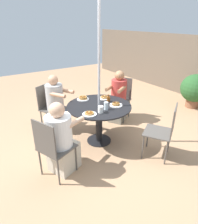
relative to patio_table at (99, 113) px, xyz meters
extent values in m
plane|color=tan|center=(0.00, 0.00, -0.56)|extent=(12.00, 12.00, 0.00)
cylinder|color=black|center=(0.00, 0.00, -0.56)|extent=(0.44, 0.44, 0.01)
cylinder|color=black|center=(0.00, 0.00, -0.22)|extent=(0.12, 0.12, 0.69)
cylinder|color=black|center=(0.00, 0.00, 0.14)|extent=(1.11, 1.11, 0.02)
cylinder|color=#ADADB2|center=(0.00, 0.00, 0.59)|extent=(0.04, 0.04, 2.30)
cylinder|color=#514C47|center=(0.15, -0.85, -0.35)|extent=(0.02, 0.02, 0.43)
cylinder|color=#514C47|center=(0.48, -0.72, -0.35)|extent=(0.02, 0.02, 0.43)
cylinder|color=#514C47|center=(0.28, -1.18, -0.35)|extent=(0.02, 0.02, 0.43)
cylinder|color=#514C47|center=(0.61, -1.05, -0.35)|extent=(0.02, 0.02, 0.43)
cube|color=#514C47|center=(0.38, -0.95, -0.13)|extent=(0.55, 0.55, 0.02)
cube|color=#514C47|center=(0.45, -1.14, 0.11)|extent=(0.38, 0.16, 0.46)
cube|color=beige|center=(0.34, -0.85, -0.35)|extent=(0.46, 0.48, 0.43)
cylinder|color=white|center=(0.36, -0.90, 0.09)|extent=(0.36, 0.36, 0.46)
sphere|color=#DBA884|center=(0.36, -0.90, 0.42)|extent=(0.21, 0.21, 0.21)
cylinder|color=#DBA884|center=(0.15, -0.78, 0.20)|extent=(0.18, 0.31, 0.07)
cylinder|color=#DBA884|center=(0.42, -0.67, 0.20)|extent=(0.18, 0.31, 0.07)
cylinder|color=#514C47|center=(0.82, 0.29, -0.35)|extent=(0.02, 0.02, 0.43)
cylinder|color=#514C47|center=(0.63, 0.60, -0.35)|extent=(0.02, 0.02, 0.43)
cylinder|color=#514C47|center=(1.12, 0.48, -0.35)|extent=(0.02, 0.02, 0.43)
cylinder|color=#514C47|center=(0.93, 0.78, -0.35)|extent=(0.02, 0.02, 0.43)
cube|color=#514C47|center=(0.87, 0.54, -0.13)|extent=(0.58, 0.58, 0.02)
cube|color=#514C47|center=(1.05, 0.64, 0.11)|extent=(0.22, 0.35, 0.46)
cylinder|color=#514C47|center=(-0.28, 0.82, -0.35)|extent=(0.02, 0.02, 0.43)
cylinder|color=#514C47|center=(-0.58, 0.64, -0.35)|extent=(0.02, 0.02, 0.43)
cylinder|color=#514C47|center=(-0.46, 1.13, -0.35)|extent=(0.02, 0.02, 0.43)
cylinder|color=#514C47|center=(-0.76, 0.95, -0.35)|extent=(0.02, 0.02, 0.43)
cube|color=#514C47|center=(-0.52, 0.88, -0.13)|extent=(0.57, 0.57, 0.02)
cube|color=#514C47|center=(-0.62, 1.06, 0.11)|extent=(0.35, 0.22, 0.46)
cube|color=gray|center=(-0.46, 0.79, -0.35)|extent=(0.44, 0.45, 0.43)
cylinder|color=#B73833|center=(-0.49, 0.83, 0.11)|extent=(0.33, 0.33, 0.49)
sphere|color=#A3704C|center=(-0.49, 0.83, 0.45)|extent=(0.20, 0.20, 0.20)
cylinder|color=#A3704C|center=(-0.28, 0.73, 0.23)|extent=(0.23, 0.32, 0.07)
cylinder|color=#A3704C|center=(-0.50, 0.59, 0.23)|extent=(0.23, 0.32, 0.07)
cylinder|color=#514C47|center=(-0.83, -0.25, -0.35)|extent=(0.02, 0.02, 0.43)
cylinder|color=#514C47|center=(-0.66, -0.56, -0.35)|extent=(0.02, 0.02, 0.43)
cylinder|color=#514C47|center=(-1.14, -0.42, -0.35)|extent=(0.02, 0.02, 0.43)
cylinder|color=#514C47|center=(-0.97, -0.73, -0.35)|extent=(0.02, 0.02, 0.43)
cube|color=#514C47|center=(-0.90, -0.49, -0.13)|extent=(0.57, 0.57, 0.02)
cube|color=#514C47|center=(-1.08, -0.59, 0.11)|extent=(0.21, 0.36, 0.46)
cube|color=slate|center=(-0.80, -0.44, -0.35)|extent=(0.45, 0.44, 0.43)
cylinder|color=#B2B2B2|center=(-0.85, -0.46, 0.12)|extent=(0.33, 0.33, 0.52)
sphere|color=tan|center=(-0.85, -0.46, 0.47)|extent=(0.19, 0.19, 0.19)
cylinder|color=tan|center=(-0.74, -0.25, 0.25)|extent=(0.32, 0.22, 0.07)
cylinder|color=tan|center=(-0.61, -0.49, 0.25)|extent=(0.32, 0.22, 0.07)
cylinder|color=white|center=(0.22, -0.33, 0.16)|extent=(0.22, 0.22, 0.01)
cylinder|color=#AD7A3D|center=(0.22, -0.33, 0.17)|extent=(0.15, 0.15, 0.01)
cylinder|color=#AD7A3D|center=(0.22, -0.33, 0.18)|extent=(0.14, 0.14, 0.01)
ellipsoid|color=brown|center=(0.22, -0.33, 0.19)|extent=(0.12, 0.11, 0.00)
cube|color=#F4E084|center=(0.22, -0.33, 0.19)|extent=(0.03, 0.03, 0.01)
cylinder|color=white|center=(-0.22, 0.27, 0.16)|extent=(0.22, 0.22, 0.01)
cylinder|color=#AD7A3D|center=(-0.22, 0.26, 0.17)|extent=(0.13, 0.13, 0.01)
cylinder|color=#AD7A3D|center=(-0.22, 0.27, 0.18)|extent=(0.14, 0.14, 0.01)
cylinder|color=#AD7A3D|center=(-0.22, 0.27, 0.19)|extent=(0.13, 0.13, 0.01)
ellipsoid|color=brown|center=(-0.22, 0.27, 0.20)|extent=(0.11, 0.10, 0.00)
cube|color=#F4E084|center=(-0.22, 0.27, 0.20)|extent=(0.02, 0.02, 0.01)
cylinder|color=white|center=(0.17, 0.24, 0.16)|extent=(0.22, 0.22, 0.01)
cylinder|color=#AD7A3D|center=(0.17, 0.23, 0.17)|extent=(0.13, 0.13, 0.01)
cylinder|color=#AD7A3D|center=(0.17, 0.24, 0.18)|extent=(0.13, 0.13, 0.01)
cylinder|color=#AD7A3D|center=(0.17, 0.23, 0.19)|extent=(0.13, 0.13, 0.01)
ellipsoid|color=brown|center=(0.17, 0.24, 0.20)|extent=(0.10, 0.10, 0.00)
cube|color=#F4E084|center=(0.17, 0.24, 0.21)|extent=(0.03, 0.03, 0.01)
cylinder|color=white|center=(-0.39, -0.09, 0.16)|extent=(0.22, 0.22, 0.01)
cylinder|color=#AD7A3D|center=(-0.39, -0.09, 0.17)|extent=(0.14, 0.14, 0.01)
cylinder|color=#AD7A3D|center=(-0.40, -0.09, 0.18)|extent=(0.15, 0.15, 0.01)
cylinder|color=#AD7A3D|center=(-0.40, -0.09, 0.20)|extent=(0.15, 0.15, 0.01)
ellipsoid|color=brown|center=(-0.39, -0.09, 0.20)|extent=(0.12, 0.11, 0.00)
cube|color=#F4E084|center=(-0.39, -0.10, 0.21)|extent=(0.03, 0.03, 0.01)
cylinder|color=brown|center=(-0.05, 0.24, 0.19)|extent=(0.06, 0.06, 0.09)
cylinder|color=brown|center=(-0.05, 0.24, 0.26)|extent=(0.03, 0.03, 0.04)
torus|color=brown|center=(-0.02, 0.24, 0.21)|extent=(0.04, 0.01, 0.04)
cylinder|color=white|center=(0.26, -0.14, 0.20)|extent=(0.08, 0.08, 0.10)
cylinder|color=white|center=(0.26, -0.14, 0.25)|extent=(0.09, 0.09, 0.01)
cylinder|color=silver|center=(0.21, 0.00, 0.21)|extent=(0.07, 0.07, 0.13)
cylinder|color=brown|center=(0.00, 2.87, -0.46)|extent=(0.31, 0.31, 0.21)
sphere|color=#285628|center=(0.00, 2.87, -0.06)|extent=(0.69, 0.69, 0.69)
camera|label=1|loc=(2.62, -1.75, 1.48)|focal=32.00mm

